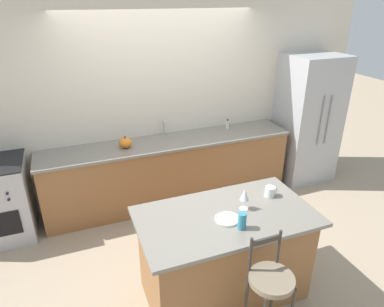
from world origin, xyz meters
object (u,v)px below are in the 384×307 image
at_px(bar_stool_near, 269,292).
at_px(pumpkin_decoration, 125,143).
at_px(refrigerator, 307,119).
at_px(coffee_mug, 270,191).
at_px(soap_bottle, 227,125).
at_px(dinner_plate, 227,219).
at_px(wine_glass, 245,195).
at_px(tumbler_cup, 242,221).

xyz_separation_m(bar_stool_near, pumpkin_decoration, (-0.60, 2.41, 0.36)).
relative_size(refrigerator, coffee_mug, 14.82).
xyz_separation_m(refrigerator, soap_bottle, (-1.24, 0.18, 0.01)).
xyz_separation_m(refrigerator, dinner_plate, (-2.22, -1.79, -0.04)).
xyz_separation_m(bar_stool_near, wine_glass, (0.13, 0.67, 0.44)).
relative_size(refrigerator, soap_bottle, 13.07).
bearing_deg(tumbler_cup, pumpkin_decoration, 106.27).
relative_size(refrigerator, bar_stool_near, 1.79).
height_order(refrigerator, soap_bottle, refrigerator).
bearing_deg(soap_bottle, refrigerator, -8.32).
bearing_deg(dinner_plate, coffee_mug, 19.76).
height_order(coffee_mug, soap_bottle, soap_bottle).
distance_m(wine_glass, coffee_mug, 0.37).
bearing_deg(pumpkin_decoration, soap_bottle, 5.48).
height_order(wine_glass, pumpkin_decoration, wine_glass).
distance_m(bar_stool_near, pumpkin_decoration, 2.51).
xyz_separation_m(tumbler_cup, pumpkin_decoration, (-0.58, 1.98, -0.01)).
bearing_deg(pumpkin_decoration, coffee_mug, -56.80).
distance_m(bar_stool_near, soap_bottle, 2.73).
distance_m(refrigerator, wine_glass, 2.63).
xyz_separation_m(dinner_plate, wine_glass, (0.21, 0.09, 0.14)).
bearing_deg(tumbler_cup, refrigerator, 41.92).
bearing_deg(refrigerator, wine_glass, -139.82).
bearing_deg(pumpkin_decoration, refrigerator, -0.81).
relative_size(refrigerator, dinner_plate, 8.70).
bearing_deg(tumbler_cup, soap_bottle, 66.66).
height_order(refrigerator, wine_glass, refrigerator).
bearing_deg(dinner_plate, pumpkin_decoration, 105.81).
relative_size(refrigerator, wine_glass, 9.22).
relative_size(bar_stool_near, wine_glass, 5.16).
distance_m(coffee_mug, tumbler_cup, 0.60).
height_order(pumpkin_decoration, soap_bottle, pumpkin_decoration).
height_order(bar_stool_near, dinner_plate, bar_stool_near).
height_order(dinner_plate, pumpkin_decoration, pumpkin_decoration).
relative_size(tumbler_cup, soap_bottle, 1.01).
height_order(dinner_plate, wine_glass, wine_glass).
height_order(refrigerator, dinner_plate, refrigerator).
bearing_deg(pumpkin_decoration, dinner_plate, -74.19).
height_order(dinner_plate, tumbler_cup, tumbler_cup).
height_order(wine_glass, coffee_mug, wine_glass).
bearing_deg(tumbler_cup, coffee_mug, 35.22).
bearing_deg(wine_glass, tumbler_cup, -121.94).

